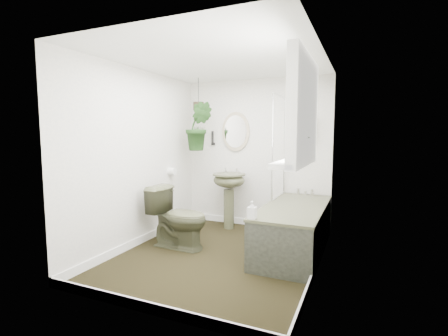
% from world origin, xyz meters
% --- Properties ---
extents(floor, '(2.30, 2.80, 0.02)m').
position_xyz_m(floor, '(0.00, 0.00, -0.01)').
color(floor, black).
rests_on(floor, ground).
extents(ceiling, '(2.30, 2.80, 0.02)m').
position_xyz_m(ceiling, '(0.00, 0.00, 2.31)').
color(ceiling, white).
rests_on(ceiling, ground).
extents(wall_back, '(2.30, 0.02, 2.30)m').
position_xyz_m(wall_back, '(0.00, 1.41, 1.15)').
color(wall_back, silver).
rests_on(wall_back, ground).
extents(wall_front, '(2.30, 0.02, 2.30)m').
position_xyz_m(wall_front, '(0.00, -1.41, 1.15)').
color(wall_front, silver).
rests_on(wall_front, ground).
extents(wall_left, '(0.02, 2.80, 2.30)m').
position_xyz_m(wall_left, '(-1.16, 0.00, 1.15)').
color(wall_left, silver).
rests_on(wall_left, ground).
extents(wall_right, '(0.02, 2.80, 2.30)m').
position_xyz_m(wall_right, '(1.16, 0.00, 1.15)').
color(wall_right, silver).
rests_on(wall_right, ground).
extents(skirting, '(2.30, 2.80, 0.10)m').
position_xyz_m(skirting, '(0.00, 0.00, 0.05)').
color(skirting, white).
rests_on(skirting, floor).
extents(bathtub, '(0.72, 1.72, 0.58)m').
position_xyz_m(bathtub, '(0.80, 0.50, 0.29)').
color(bathtub, '#45472F').
rests_on(bathtub, floor).
extents(bath_screen, '(0.04, 0.72, 1.40)m').
position_xyz_m(bath_screen, '(0.47, 0.99, 1.28)').
color(bath_screen, silver).
rests_on(bath_screen, bathtub).
extents(shower_box, '(0.20, 0.10, 0.35)m').
position_xyz_m(shower_box, '(0.80, 1.34, 1.55)').
color(shower_box, white).
rests_on(shower_box, wall_back).
extents(oval_mirror, '(0.46, 0.03, 0.62)m').
position_xyz_m(oval_mirror, '(-0.33, 1.37, 1.50)').
color(oval_mirror, tan).
rests_on(oval_mirror, wall_back).
extents(wall_sconce, '(0.04, 0.04, 0.22)m').
position_xyz_m(wall_sconce, '(-0.73, 1.36, 1.40)').
color(wall_sconce, black).
rests_on(wall_sconce, wall_back).
extents(toilet_roll_holder, '(0.11, 0.11, 0.11)m').
position_xyz_m(toilet_roll_holder, '(-1.10, 0.70, 0.90)').
color(toilet_roll_holder, white).
rests_on(toilet_roll_holder, wall_left).
extents(window_recess, '(0.08, 1.00, 0.90)m').
position_xyz_m(window_recess, '(1.09, -0.70, 1.65)').
color(window_recess, white).
rests_on(window_recess, wall_right).
extents(window_sill, '(0.18, 1.00, 0.04)m').
position_xyz_m(window_sill, '(1.02, -0.70, 1.23)').
color(window_sill, white).
rests_on(window_sill, wall_right).
extents(window_blinds, '(0.01, 0.86, 0.76)m').
position_xyz_m(window_blinds, '(1.04, -0.70, 1.65)').
color(window_blinds, white).
rests_on(window_blinds, wall_right).
extents(toilet, '(0.79, 0.47, 0.79)m').
position_xyz_m(toilet, '(-0.60, 0.06, 0.39)').
color(toilet, '#45472F').
rests_on(toilet, floor).
extents(pedestal_sink, '(0.60, 0.54, 0.86)m').
position_xyz_m(pedestal_sink, '(-0.33, 1.10, 0.43)').
color(pedestal_sink, '#45472F').
rests_on(pedestal_sink, floor).
extents(sill_plant, '(0.24, 0.22, 0.24)m').
position_xyz_m(sill_plant, '(1.05, -0.65, 1.37)').
color(sill_plant, black).
rests_on(sill_plant, window_sill).
extents(hanging_plant, '(0.50, 0.45, 0.73)m').
position_xyz_m(hanging_plant, '(-0.77, 0.95, 1.57)').
color(hanging_plant, black).
rests_on(hanging_plant, ceiling).
extents(soap_bottle, '(0.09, 0.09, 0.19)m').
position_xyz_m(soap_bottle, '(0.51, -0.29, 0.67)').
color(soap_bottle, '#2F2A29').
rests_on(soap_bottle, bathtub).
extents(hanging_pot, '(0.16, 0.16, 0.12)m').
position_xyz_m(hanging_pot, '(-0.77, 0.95, 1.88)').
color(hanging_pot, black).
rests_on(hanging_pot, ceiling).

